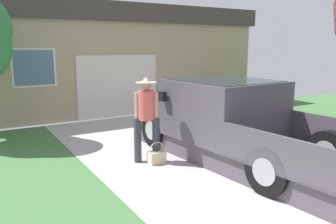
% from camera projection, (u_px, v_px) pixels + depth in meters
% --- Properties ---
extents(pickup_truck, '(2.43, 5.35, 1.62)m').
position_uv_depth(pickup_truck, '(229.00, 123.00, 7.18)').
color(pickup_truck, '#4E4852').
rests_on(pickup_truck, ground).
extents(person_with_hat, '(0.48, 0.42, 1.73)m').
position_uv_depth(person_with_hat, '(147.00, 114.00, 6.80)').
color(person_with_hat, '#333842').
rests_on(person_with_hat, ground).
extents(handbag, '(0.34, 0.21, 0.44)m').
position_uv_depth(handbag, '(157.00, 157.00, 6.88)').
color(handbag, beige).
rests_on(handbag, ground).
extents(house_with_garage, '(11.19, 5.43, 3.71)m').
position_uv_depth(house_with_garage, '(100.00, 57.00, 13.51)').
color(house_with_garage, tan).
rests_on(house_with_garage, ground).
extents(wheeled_trash_bin, '(0.60, 0.72, 1.05)m').
position_uv_depth(wheeled_trash_bin, '(238.00, 98.00, 11.75)').
color(wheeled_trash_bin, '#286B38').
rests_on(wheeled_trash_bin, ground).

